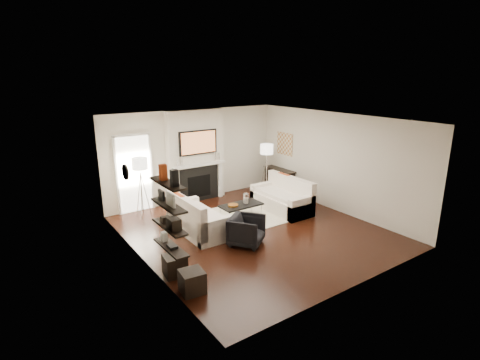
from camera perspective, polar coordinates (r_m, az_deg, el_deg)
room_envelope at (r=8.74m, az=2.24°, el=0.37°), size 6.00×6.00×6.00m
chimney_breast at (r=11.11m, az=-6.72°, el=3.65°), size 1.80×0.25×2.70m
fireplace_surround at (r=11.20m, az=-6.26°, el=-0.62°), size 1.30×0.02×1.04m
firebox at (r=11.21m, az=-6.24°, el=-0.97°), size 0.75×0.02×0.65m
mantel_pilaster_l at (r=10.85m, az=-9.52°, el=-1.12°), size 0.12×0.08×1.10m
mantel_pilaster_r at (r=11.51m, az=-3.05°, el=0.07°), size 0.12×0.08×1.10m
mantel_shelf at (r=11.00m, az=-6.23°, el=2.32°), size 1.70×0.18×0.07m
tv_body at (r=10.88m, az=-6.40°, el=5.72°), size 1.20×0.06×0.70m
tv_screen at (r=10.86m, az=-6.32°, el=5.70°), size 1.10×0.00×0.62m
candlestick_l_tall at (r=10.72m, az=-8.86°, el=2.88°), size 0.04×0.04×0.30m
candlestick_l_short at (r=10.67m, az=-9.48°, el=2.62°), size 0.04×0.04×0.24m
candlestick_r_tall at (r=11.23m, az=-3.82°, el=3.63°), size 0.04×0.04×0.30m
candlestick_r_short at (r=11.30m, az=-3.25°, el=3.57°), size 0.04×0.04×0.24m
hallway_panel at (r=10.56m, az=-15.81°, el=0.82°), size 0.90×0.02×2.10m
door_trim_l at (r=10.40m, az=-18.26°, el=0.40°), size 0.06×0.06×2.16m
door_trim_r at (r=10.70m, az=-13.36°, el=1.19°), size 0.06×0.06×2.16m
door_trim_top at (r=10.32m, az=-16.23°, el=6.60°), size 1.02×0.06×0.06m
rug at (r=9.81m, az=-1.81°, el=-6.15°), size 2.60×2.00×0.01m
loveseat_left_base at (r=9.12m, az=-6.35°, el=-6.62°), size 0.85×1.80×0.42m
loveseat_left_back at (r=8.87m, az=-8.32°, el=-5.18°), size 0.18×1.80×0.80m
loveseat_left_arm_n at (r=8.44m, az=-3.71°, el=-7.83°), size 0.85×0.18×0.60m
loveseat_left_arm_s at (r=9.76m, az=-8.66°, el=-4.59°), size 0.85×0.18×0.60m
loveseat_left_cushion at (r=9.05m, az=-6.13°, el=-5.04°), size 0.63×1.44×0.10m
pillow_left_orange at (r=9.05m, az=-9.23°, el=-3.40°), size 0.10×0.42×0.42m
pillow_left_charcoal at (r=8.55m, az=-7.47°, el=-4.58°), size 0.10×0.40×0.40m
loveseat_right_base at (r=10.51m, az=6.30°, el=-3.51°), size 0.85×1.80×0.42m
loveseat_right_back at (r=10.63m, az=7.72°, el=-1.55°), size 0.18×1.80×0.80m
loveseat_right_arm_n at (r=9.93m, az=9.38°, el=-4.28°), size 0.85×0.18×0.60m
loveseat_right_arm_s at (r=11.07m, az=3.57°, el=-1.94°), size 0.85×0.18×0.60m
loveseat_right_cushion at (r=10.40m, az=6.14°, el=-2.22°), size 0.63×1.44×0.10m
pillow_right_orange at (r=10.78m, az=6.69°, el=-0.13°), size 0.10×0.42×0.42m
pillow_right_charcoal at (r=10.36m, az=8.87°, el=-0.94°), size 0.10×0.40×0.40m
coffee_table at (r=9.74m, az=0.17°, el=-3.84°), size 1.10×0.55×0.04m
coffee_leg_nw at (r=9.38m, az=-1.58°, el=-6.01°), size 0.02×0.02×0.38m
coffee_leg_ne at (r=9.92m, az=3.27°, el=-4.77°), size 0.02×0.02×0.38m
coffee_leg_sw at (r=9.73m, az=-3.01°, el=-5.21°), size 0.02×0.02×0.38m
coffee_leg_se at (r=10.25m, az=1.76°, el=-4.06°), size 0.02×0.02×0.38m
hurricane_glass at (r=9.77m, az=0.89°, el=-2.78°), size 0.14×0.14×0.25m
hurricane_candle at (r=9.79m, az=0.89°, el=-3.14°), size 0.11×0.11×0.17m
copper_bowl at (r=9.59m, az=-1.06°, el=-3.87°), size 0.26×0.26×0.04m
armchair at (r=8.38m, az=1.00°, el=-7.49°), size 0.96×0.95×0.73m
lamp_left_post at (r=10.24m, az=-14.71°, el=-2.19°), size 0.02×0.02×1.20m
lamp_left_shade at (r=10.01m, az=-15.05°, el=2.43°), size 0.40×0.40×0.30m
lamp_left_leg_a at (r=10.27m, az=-14.13°, el=-2.09°), size 0.25×0.02×1.23m
lamp_left_leg_b at (r=10.31m, az=-15.18°, el=-2.11°), size 0.14×0.22×1.23m
lamp_left_leg_c at (r=10.14m, az=-14.81°, el=-2.39°), size 0.14×0.22×1.23m
lamp_right_post at (r=11.76m, az=4.01°, el=0.66°), size 0.02×0.02×1.20m
lamp_right_shade at (r=11.57m, az=4.10°, el=4.72°), size 0.40×0.40×0.30m
lamp_right_leg_a at (r=11.83m, az=4.43°, el=0.74°), size 0.25×0.02×1.23m
lamp_right_leg_b at (r=11.80m, az=3.52°, el=0.72°), size 0.14×0.22×1.23m
lamp_right_leg_c at (r=11.66m, az=4.10°, el=0.52°), size 0.14×0.22×1.23m
console_top at (r=12.03m, az=6.06°, el=1.59°), size 0.35×1.20×0.04m
console_leg_n at (r=11.73m, az=7.76°, el=-0.73°), size 0.30×0.04×0.71m
console_leg_s at (r=12.53m, az=4.38°, el=0.45°), size 0.30×0.04×0.71m
wall_art at (r=11.94m, az=6.84°, el=5.49°), size 0.03×0.70×0.70m
shelf_bottom at (r=6.91m, az=-10.49°, el=-10.06°), size 0.25×1.00×0.03m
shelf_lower at (r=6.75m, az=-10.66°, el=-7.00°), size 0.25×1.00×0.04m
shelf_upper at (r=6.60m, az=-10.84°, el=-3.81°), size 0.25×1.00×0.04m
shelf_top at (r=6.48m, az=-11.02°, el=-0.48°), size 0.25×1.00×0.04m
decor_magfile_a at (r=6.17m, az=-9.97°, el=0.28°), size 0.12×0.10×0.28m
decor_magfile_b at (r=6.57m, az=-11.64°, el=1.15°), size 0.12×0.10×0.28m
decor_frame_a at (r=6.47m, az=-10.53°, el=-3.00°), size 0.04×0.30×0.22m
decor_frame_b at (r=6.82m, az=-11.89°, el=-2.26°), size 0.04×0.22×0.18m
decor_wine_rack at (r=6.55m, az=-10.05°, el=-6.59°), size 0.18×0.25×0.20m
decor_box_small at (r=6.87m, az=-11.31°, el=-5.92°), size 0.15×0.12×0.12m
decor_books at (r=6.84m, az=-10.29°, el=-9.93°), size 0.14×0.20×0.05m
decor_box_tall at (r=7.10m, az=-11.48°, el=-8.44°), size 0.10×0.10×0.18m
clock_rim at (r=8.22m, az=-17.08°, el=1.16°), size 0.04×0.34×0.34m
clock_face at (r=8.23m, az=-16.91°, el=1.19°), size 0.01×0.29×0.29m
ottoman_near at (r=7.36m, az=-9.91°, el=-12.68°), size 0.45×0.45×0.40m
ottoman_far at (r=6.81m, az=-7.31°, el=-15.10°), size 0.44×0.44×0.40m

